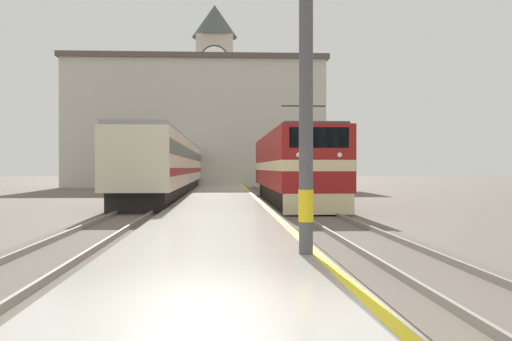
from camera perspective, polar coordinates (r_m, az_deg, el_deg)
The scene contains 9 objects.
ground_plane at distance 37.15m, azimuth -3.44°, elevation -2.67°, with size 200.00×200.00×0.00m, color #60564C.
platform at distance 32.15m, azimuth -3.48°, elevation -2.86°, with size 4.16×140.00×0.30m.
rail_track_near at distance 32.37m, azimuth 3.40°, elevation -3.05°, with size 2.83×140.00×0.16m.
rail_track_far at distance 32.36m, azimuth -9.55°, elevation -3.06°, with size 2.84×140.00×0.16m.
locomotive_train at distance 31.98m, azimuth 3.47°, elevation 0.33°, with size 2.92×18.05×4.77m.
passenger_train at distance 41.17m, azimuth -8.17°, elevation 0.48°, with size 2.92×34.32×3.82m.
catenary_mast at distance 11.39m, azimuth 5.19°, elevation 10.94°, with size 2.46×0.28×7.50m.
clock_tower at distance 75.81m, azimuth -3.96°, elevation 7.93°, with size 5.64×5.64×22.30m.
station_building at distance 61.42m, azimuth -5.74°, elevation 4.55°, with size 26.09×8.19×12.94m.
Camera 1 is at (0.17, -7.10, 1.90)m, focal length 42.00 mm.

